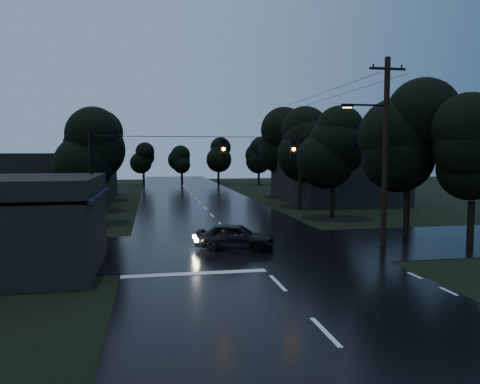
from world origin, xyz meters
name	(u,v)px	position (x,y,z in m)	size (l,w,h in m)	color
ground	(325,333)	(0.00, 0.00, 0.00)	(160.00, 160.00, 0.00)	black
main_road	(205,208)	(0.00, 30.00, 0.00)	(12.00, 120.00, 0.02)	black
cross_street	(243,248)	(0.00, 12.00, 0.00)	(60.00, 9.00, 0.02)	black
building_far_right	(334,180)	(14.00, 34.00, 2.20)	(10.00, 14.00, 4.40)	black
building_far_left	(63,177)	(-14.00, 40.00, 2.50)	(10.00, 16.00, 5.00)	black
utility_pole_main	(384,148)	(7.41, 11.00, 5.26)	(3.50, 0.30, 10.00)	black
utility_pole_far	(300,166)	(8.30, 28.00, 3.88)	(2.00, 0.30, 7.50)	black
anchor_pole_left	(92,195)	(-7.50, 11.00, 3.00)	(0.18, 0.18, 6.00)	black
span_signals	(258,148)	(0.56, 10.99, 5.24)	(15.00, 0.37, 1.12)	black
tree_corner_near	(409,136)	(10.00, 13.00, 5.99)	(4.48, 4.48, 9.44)	black
tree_corner_far	(474,148)	(12.00, 10.00, 5.24)	(3.92, 3.92, 8.26)	black
tree_left_a	(89,150)	(-9.00, 22.00, 5.24)	(3.92, 3.92, 8.26)	black
tree_left_b	(94,146)	(-9.60, 30.00, 5.62)	(4.20, 4.20, 8.85)	black
tree_left_c	(99,144)	(-10.20, 40.00, 5.99)	(4.48, 4.48, 9.44)	black
tree_right_a	(333,145)	(9.00, 22.00, 5.62)	(4.20, 4.20, 8.85)	black
tree_right_b	(307,143)	(9.60, 30.00, 5.99)	(4.48, 4.48, 9.44)	black
tree_right_c	(284,141)	(10.20, 40.00, 6.37)	(4.76, 4.76, 10.03)	black
car	(235,236)	(-0.49, 11.61, 0.69)	(1.64, 4.07, 1.39)	black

